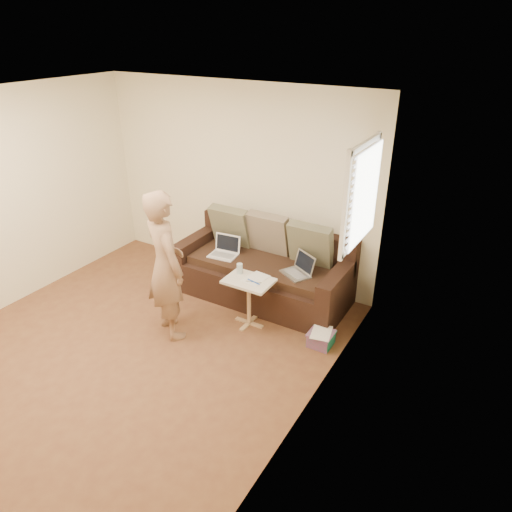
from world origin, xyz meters
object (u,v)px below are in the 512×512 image
object	(u,v)px
laptop_silver	(295,275)
person	(166,265)
drinking_glass	(240,269)
sofa	(263,267)
side_table	(249,302)
striped_box	(321,338)
laptop_white	(223,256)

from	to	relation	value
laptop_silver	person	bearing A→B (deg)	-104.47
drinking_glass	person	bearing A→B (deg)	-128.69
sofa	laptop_silver	world-z (taller)	sofa
side_table	drinking_glass	distance (m)	0.41
person	side_table	xyz separation A→B (m)	(0.70, 0.58, -0.56)
drinking_glass	striped_box	distance (m)	1.22
drinking_glass	striped_box	size ratio (longest dim) A/B	0.45
laptop_white	side_table	xyz separation A→B (m)	(0.68, -0.48, -0.22)
drinking_glass	side_table	bearing A→B (deg)	-25.79
side_table	person	bearing A→B (deg)	-140.60
sofa	laptop_white	bearing A→B (deg)	-163.61
laptop_silver	striped_box	xyz separation A→B (m)	(0.56, -0.45, -0.44)
laptop_white	person	world-z (taller)	person
laptop_white	person	xyz separation A→B (m)	(-0.03, -1.05, 0.34)
person	laptop_silver	bearing A→B (deg)	-106.13
laptop_silver	side_table	distance (m)	0.65
side_table	drinking_glass	size ratio (longest dim) A/B	4.99
sofa	side_table	world-z (taller)	sofa
sofa	laptop_white	xyz separation A→B (m)	(-0.51, -0.15, 0.10)
side_table	drinking_glass	xyz separation A→B (m)	(-0.17, 0.08, 0.36)
laptop_silver	sofa	bearing A→B (deg)	-163.77
striped_box	person	bearing A→B (deg)	-158.64
laptop_silver	drinking_glass	bearing A→B (deg)	-111.35
person	side_table	size ratio (longest dim) A/B	2.87
laptop_white	person	bearing A→B (deg)	-97.21
laptop_silver	striped_box	size ratio (longest dim) A/B	1.29
laptop_white	drinking_glass	xyz separation A→B (m)	(0.50, -0.39, 0.14)
drinking_glass	laptop_silver	bearing A→B (deg)	39.03
striped_box	drinking_glass	bearing A→B (deg)	178.20
side_table	striped_box	bearing A→B (deg)	3.18
side_table	sofa	bearing A→B (deg)	105.29
person	striped_box	xyz separation A→B (m)	(1.60, 0.63, -0.77)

